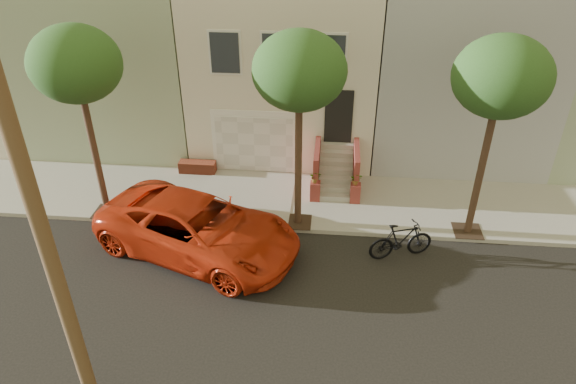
{
  "coord_description": "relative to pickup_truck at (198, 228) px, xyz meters",
  "views": [
    {
      "loc": [
        1.99,
        -10.11,
        10.0
      ],
      "look_at": [
        0.76,
        3.0,
        1.86
      ],
      "focal_mm": 32.26,
      "sensor_mm": 36.0,
      "label": 1
    }
  ],
  "objects": [
    {
      "name": "house_row",
      "position": [
        1.9,
        8.92,
        2.77
      ],
      "size": [
        33.1,
        11.7,
        7.0
      ],
      "color": "beige",
      "rests_on": "sidewalk"
    },
    {
      "name": "tree_mid",
      "position": [
        2.89,
        1.63,
        4.38
      ],
      "size": [
        2.7,
        2.57,
        6.3
      ],
      "color": "#2D2116",
      "rests_on": "sidewalk"
    },
    {
      "name": "motorcycle",
      "position": [
        6.11,
        0.31,
        -0.27
      ],
      "size": [
        2.09,
        1.17,
        1.21
      ],
      "primitive_type": "imported",
      "rotation": [
        0.0,
        0.0,
        1.89
      ],
      "color": "black",
      "rests_on": "ground"
    },
    {
      "name": "tree_left",
      "position": [
        -3.61,
        1.63,
        4.38
      ],
      "size": [
        2.7,
        2.57,
        6.3
      ],
      "color": "#2D2116",
      "rests_on": "sidewalk"
    },
    {
      "name": "tree_right",
      "position": [
        8.39,
        1.63,
        4.38
      ],
      "size": [
        2.7,
        2.57,
        6.3
      ],
      "color": "#2D2116",
      "rests_on": "sidewalk"
    },
    {
      "name": "sidewalk",
      "position": [
        1.89,
        3.08,
        -0.8
      ],
      "size": [
        40.0,
        3.7,
        0.15
      ],
      "primitive_type": "cube",
      "color": "gray",
      "rests_on": "ground"
    },
    {
      "name": "ground",
      "position": [
        1.89,
        -2.27,
        -0.87
      ],
      "size": [
        90.0,
        90.0,
        0.0
      ],
      "primitive_type": "plane",
      "color": "black",
      "rests_on": "ground"
    },
    {
      "name": "pickup_truck",
      "position": [
        0.0,
        0.0,
        0.0
      ],
      "size": [
        6.91,
        4.92,
        1.75
      ],
      "primitive_type": "imported",
      "rotation": [
        0.0,
        0.0,
        1.21
      ],
      "color": "#B5280F",
      "rests_on": "ground"
    }
  ]
}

